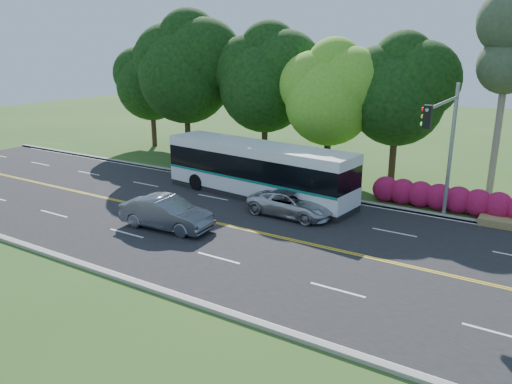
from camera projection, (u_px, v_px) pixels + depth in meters
The scene contains 12 objects.
ground at pixel (270, 235), 24.01m from camera, with size 120.00×120.00×0.00m, color #2A541C.
road at pixel (270, 235), 24.01m from camera, with size 60.00×14.00×0.02m, color black.
curb_north at pixel (330, 197), 29.80m from camera, with size 60.00×0.30×0.15m, color gray.
curb_south at pixel (170, 294), 18.17m from camera, with size 60.00×0.30×0.15m, color gray.
grass_verge at pixel (342, 190), 31.32m from camera, with size 60.00×4.00×0.10m, color #2A541C.
lane_markings at pixel (268, 234), 24.05m from camera, with size 57.60×13.82×0.00m.
tree_row at pixel (295, 76), 34.58m from camera, with size 44.70×9.10×13.84m.
bougainvillea_hedge at pixel (462, 201), 26.79m from camera, with size 9.50×2.25×1.50m.
traffic_signal at pixel (445, 135), 23.78m from camera, with size 0.42×6.10×7.00m.
transit_bus at pixel (257, 171), 29.60m from camera, with size 12.50×3.98×3.22m.
sedan at pixel (167, 213), 24.65m from camera, with size 1.67×4.79×1.58m, color slate.
suv at pixel (291, 204), 26.52m from camera, with size 2.18×4.73×1.31m, color silver.
Camera 1 is at (11.31, -19.37, 8.82)m, focal length 35.00 mm.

